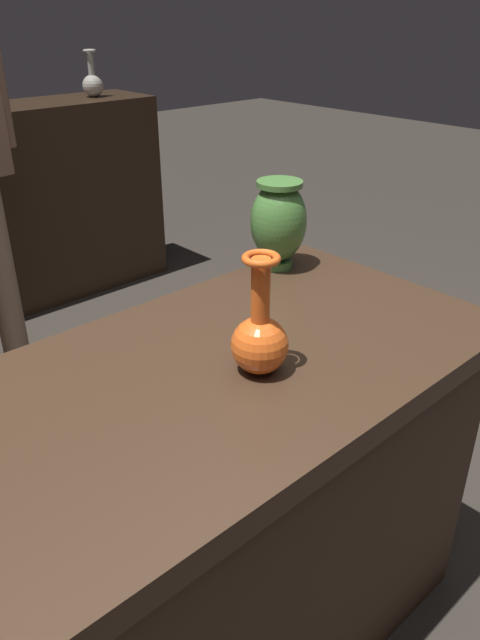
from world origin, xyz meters
name	(u,v)px	position (x,y,z in m)	size (l,w,h in m)	color
ground_plane	(226,630)	(0.00, 0.00, 0.00)	(14.00, 14.00, 0.00)	#2D2823
display_plinth	(224,513)	(0.00, 0.00, 0.40)	(1.20, 0.64, 0.80)	#382619
vase_centerpiece	(260,337)	(0.03, -0.07, 0.87)	(0.11, 0.11, 0.23)	#E55B1E
vase_tall_behind	(279,221)	(0.42, 0.26, 0.92)	(0.14, 0.14, 0.23)	#477A38
shelf_vase_far_right	(93,83)	(1.04, 2.19, 1.06)	(0.11, 0.11, 0.23)	gray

